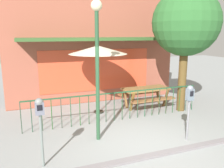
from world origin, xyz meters
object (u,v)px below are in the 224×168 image
object	(u,v)px
parking_meter_near	(190,98)
parking_meter_far	(40,114)
street_tree	(186,23)
patio_umbrella	(98,50)
picnic_table_left	(146,92)
street_lamp	(97,51)

from	to	relation	value
parking_meter_near	parking_meter_far	bearing A→B (deg)	179.59
parking_meter_far	street_tree	xyz separation A→B (m)	(5.16, 2.11, 1.99)
parking_meter_near	parking_meter_far	world-z (taller)	parking_meter_far
patio_umbrella	street_tree	bearing A→B (deg)	-15.96
patio_umbrella	parking_meter_near	xyz separation A→B (m)	(1.57, -2.98, -1.10)
picnic_table_left	parking_meter_near	xyz separation A→B (m)	(-0.33, -2.93, 0.55)
patio_umbrella	parking_meter_far	bearing A→B (deg)	-126.65
patio_umbrella	parking_meter_far	size ratio (longest dim) A/B	1.58
picnic_table_left	street_lamp	bearing A→B (deg)	-141.52
picnic_table_left	street_lamp	distance (m)	3.76
street_lamp	parking_meter_far	bearing A→B (deg)	-150.93
parking_meter_far	street_lamp	size ratio (longest dim) A/B	0.42
parking_meter_far	patio_umbrella	bearing A→B (deg)	53.35
street_tree	street_lamp	distance (m)	3.94
patio_umbrella	street_tree	world-z (taller)	street_tree
street_lamp	patio_umbrella	bearing A→B (deg)	72.09
picnic_table_left	parking_meter_near	distance (m)	3.00
picnic_table_left	street_tree	bearing A→B (deg)	-36.80
patio_umbrella	street_lamp	world-z (taller)	street_lamp
street_lamp	parking_meter_near	bearing A→B (deg)	-21.12
parking_meter_near	street_lamp	xyz separation A→B (m)	(-2.25, 0.87, 1.23)
picnic_table_left	patio_umbrella	distance (m)	2.52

